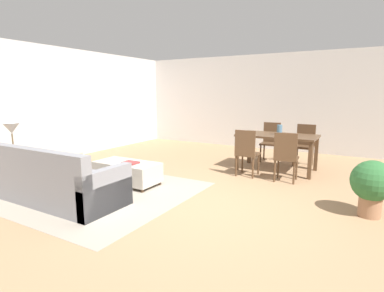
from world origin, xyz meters
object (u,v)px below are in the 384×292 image
at_px(dining_table, 277,139).
at_px(potted_plant, 372,184).
at_px(couch, 57,183).
at_px(dining_chair_far_left, 271,140).
at_px(dining_chair_far_right, 305,142).
at_px(ottoman_table, 127,171).
at_px(side_table, 15,160).
at_px(table_lamp, 12,130).
at_px(book_on_ottoman, 131,163).
at_px(dining_chair_near_left, 246,150).
at_px(vase_centerpiece, 280,130).
at_px(dining_chair_near_right, 286,154).

relative_size(dining_table, potted_plant, 2.08).
relative_size(couch, dining_chair_far_left, 2.23).
xyz_separation_m(couch, dining_chair_far_right, (2.75, 4.32, 0.23)).
relative_size(ottoman_table, side_table, 2.00).
height_order(table_lamp, dining_table, table_lamp).
bearing_deg(book_on_ottoman, dining_chair_near_left, 46.31).
distance_m(dining_chair_far_right, book_on_ottoman, 3.93).
bearing_deg(dining_chair_near_left, dining_chair_far_right, 62.61).
bearing_deg(book_on_ottoman, dining_chair_far_right, 53.48).
bearing_deg(ottoman_table, potted_plant, 7.51).
bearing_deg(book_on_ottoman, vase_centerpiece, 50.50).
relative_size(side_table, dining_chair_far_right, 0.64).
distance_m(dining_chair_far_left, dining_chair_far_right, 0.78).
bearing_deg(dining_chair_near_right, side_table, -147.07).
distance_m(dining_chair_far_left, book_on_ottoman, 3.56).
height_order(dining_chair_far_left, vase_centerpiece, vase_centerpiece).
height_order(couch, dining_chair_near_right, dining_chair_near_right).
bearing_deg(dining_chair_far_right, dining_chair_near_right, -91.79).
bearing_deg(table_lamp, book_on_ottoman, 30.20).
xyz_separation_m(table_lamp, dining_chair_near_right, (4.03, 2.61, -0.48)).
bearing_deg(vase_centerpiece, potted_plant, -47.24).
xyz_separation_m(dining_chair_far_left, dining_chair_far_right, (0.78, -0.05, 0.00)).
distance_m(table_lamp, potted_plant, 5.64).
height_order(book_on_ottoman, potted_plant, potted_plant).
height_order(table_lamp, dining_chair_near_left, table_lamp).
distance_m(table_lamp, dining_table, 5.01).
bearing_deg(dining_chair_near_right, dining_chair_far_right, 88.21).
bearing_deg(book_on_ottoman, dining_chair_near_right, 34.90).
xyz_separation_m(dining_chair_near_right, book_on_ottoman, (-2.29, -1.59, -0.10)).
bearing_deg(dining_table, couch, -123.29).
bearing_deg(couch, dining_chair_near_right, 45.59).
height_order(table_lamp, dining_chair_far_right, table_lamp).
xyz_separation_m(table_lamp, book_on_ottoman, (1.74, 1.02, -0.58)).
height_order(dining_chair_far_right, potted_plant, dining_chair_far_right).
bearing_deg(couch, side_table, 173.67).
bearing_deg(dining_chair_near_left, dining_chair_far_left, 89.23).
xyz_separation_m(dining_chair_far_left, vase_centerpiece, (0.40, -0.83, 0.34)).
bearing_deg(dining_table, dining_chair_far_right, 61.29).
relative_size(side_table, potted_plant, 0.77).
relative_size(dining_table, dining_chair_near_left, 1.72).
xyz_separation_m(dining_chair_far_right, vase_centerpiece, (-0.38, -0.78, 0.34)).
distance_m(side_table, potted_plant, 5.61).
distance_m(side_table, dining_chair_near_right, 4.80).
bearing_deg(couch, ottoman_table, 76.84).
bearing_deg(table_lamp, couch, -6.33).
relative_size(dining_chair_near_left, book_on_ottoman, 3.54).
distance_m(side_table, dining_chair_near_left, 4.19).
bearing_deg(dining_table, side_table, -137.09).
xyz_separation_m(side_table, table_lamp, (-0.00, -0.00, 0.54)).
height_order(dining_chair_far_right, vase_centerpiece, vase_centerpiece).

